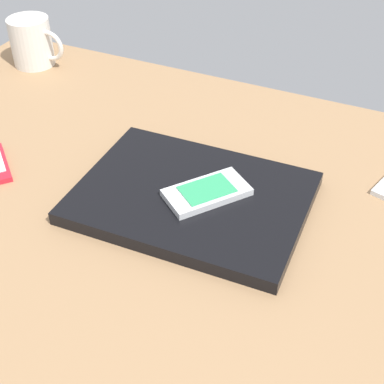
{
  "coord_description": "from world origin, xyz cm",
  "views": [
    {
      "loc": [
        24.53,
        -50.99,
        53.16
      ],
      "look_at": [
        -0.62,
        3.32,
        5.0
      ],
      "focal_mm": 51.97,
      "sensor_mm": 36.0,
      "label": 1
    }
  ],
  "objects": [
    {
      "name": "coffee_mug",
      "position": [
        -47.63,
        29.88,
        7.68
      ],
      "size": [
        11.53,
        8.07,
        9.37
      ],
      "color": "silver",
      "rests_on": "desk_surface"
    },
    {
      "name": "desk_surface",
      "position": [
        0.0,
        0.0,
        1.5
      ],
      "size": [
        120.0,
        80.0,
        3.0
      ],
      "primitive_type": "cube",
      "color": "#9E7751",
      "rests_on": "ground"
    },
    {
      "name": "laptop_closed",
      "position": [
        -0.62,
        3.32,
        3.98
      ],
      "size": [
        32.14,
        24.15,
        1.97
      ],
      "primitive_type": "cube",
      "rotation": [
        0.0,
        0.0,
        0.03
      ],
      "color": "black",
      "rests_on": "desk_surface"
    },
    {
      "name": "cell_phone_on_laptop",
      "position": [
        1.49,
        3.58,
        5.5
      ],
      "size": [
        11.66,
        12.69,
        1.13
      ],
      "color": "silver",
      "rests_on": "laptop_closed"
    }
  ]
}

